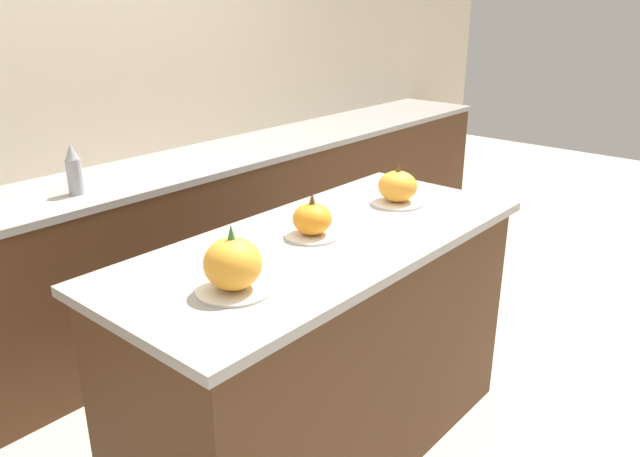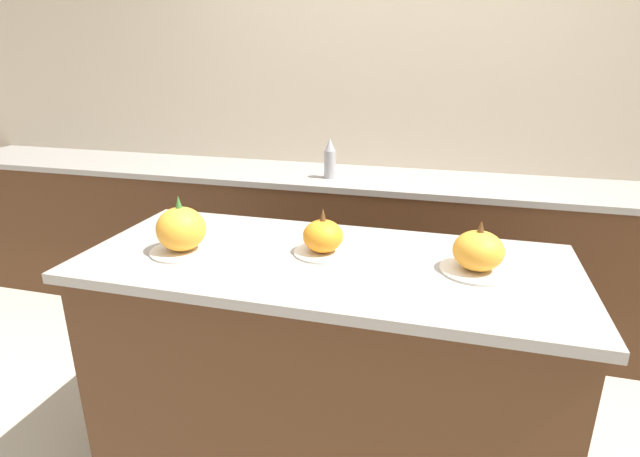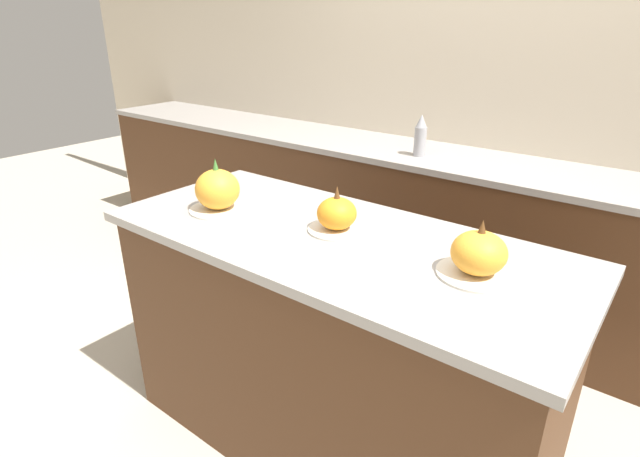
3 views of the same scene
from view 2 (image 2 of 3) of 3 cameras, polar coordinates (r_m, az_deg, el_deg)
wall_back at (r=3.22m, az=8.24°, el=12.60°), size 8.00×0.06×2.50m
kitchen_island at (r=1.97m, az=0.48°, el=-16.21°), size 1.70×0.73×0.95m
back_counter at (r=3.10m, az=6.74°, el=-2.60°), size 6.00×0.60×0.93m
pumpkin_cake_left at (r=1.83m, az=-15.58°, el=-0.24°), size 0.23×0.23×0.21m
pumpkin_cake_center at (r=1.76m, az=0.34°, el=-1.08°), size 0.21×0.21×0.17m
pumpkin_cake_right at (r=1.69m, az=17.62°, el=-2.66°), size 0.24×0.24×0.18m
bottle_tall at (r=2.90m, az=1.13°, el=7.92°), size 0.07×0.07×0.23m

